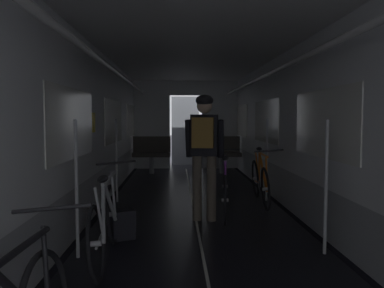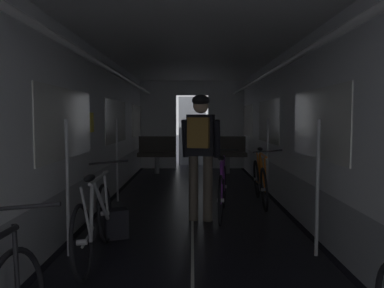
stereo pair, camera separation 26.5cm
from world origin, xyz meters
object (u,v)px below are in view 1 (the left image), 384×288
at_px(bicycle_orange, 260,180).
at_px(person_cyclist_aisle, 204,143).
at_px(backpack_on_floor, 123,224).
at_px(bench_seat_far_left, 152,151).
at_px(bench_seat_far_right, 222,151).
at_px(bicycle_silver, 105,222).
at_px(bicycle_purple_in_aisle, 225,189).

distance_m(bicycle_orange, person_cyclist_aisle, 1.61).
bearing_deg(backpack_on_floor, bicycle_orange, 41.73).
xyz_separation_m(bench_seat_far_left, bench_seat_far_right, (1.80, 0.00, 0.00)).
height_order(bicycle_silver, bicycle_orange, bicycle_silver).
bearing_deg(bicycle_purple_in_aisle, bicycle_silver, -129.57).
bearing_deg(bench_seat_far_left, bench_seat_far_right, 0.00).
relative_size(bench_seat_far_right, backpack_on_floor, 2.89).
bearing_deg(person_cyclist_aisle, bench_seat_far_right, 80.34).
relative_size(person_cyclist_aisle, backpack_on_floor, 5.09).
relative_size(person_cyclist_aisle, bicycle_purple_in_aisle, 1.03).
height_order(person_cyclist_aisle, bicycle_purple_in_aisle, person_cyclist_aisle).
height_order(bicycle_orange, person_cyclist_aisle, person_cyclist_aisle).
bearing_deg(bench_seat_far_right, backpack_on_floor, -108.48).
bearing_deg(bench_seat_far_left, bicycle_silver, -90.66).
distance_m(bicycle_orange, bicycle_purple_in_aisle, 1.04).
distance_m(bench_seat_far_left, bench_seat_far_right, 1.80).
xyz_separation_m(bench_seat_far_right, bicycle_silver, (-1.87, -6.06, -0.18)).
relative_size(bicycle_silver, backpack_on_floor, 4.98).
xyz_separation_m(bench_seat_far_left, bicycle_orange, (2.02, -3.58, -0.18)).
bearing_deg(backpack_on_floor, bench_seat_far_right, 71.52).
distance_m(bench_seat_far_right, backpack_on_floor, 5.69).
xyz_separation_m(bench_seat_far_right, backpack_on_floor, (-1.80, -5.38, -0.40)).
bearing_deg(bicycle_purple_in_aisle, person_cyclist_aisle, -140.66).
xyz_separation_m(bicycle_silver, backpack_on_floor, (0.07, 0.68, -0.21)).
distance_m(bench_seat_far_left, bicycle_orange, 4.11).
bearing_deg(bicycle_purple_in_aisle, backpack_on_floor, -142.65).
relative_size(bench_seat_far_left, bicycle_purple_in_aisle, 0.58).
bearing_deg(bench_seat_far_left, person_cyclist_aisle, -77.66).
height_order(bench_seat_far_left, person_cyclist_aisle, person_cyclist_aisle).
relative_size(bench_seat_far_right, bicycle_purple_in_aisle, 0.58).
xyz_separation_m(bench_seat_far_right, person_cyclist_aisle, (-0.79, -4.63, 0.50)).
bearing_deg(person_cyclist_aisle, backpack_on_floor, -143.31).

